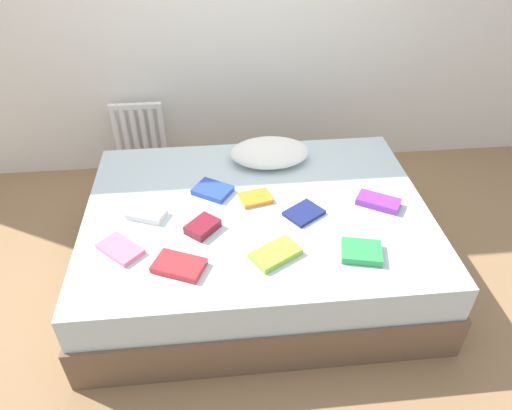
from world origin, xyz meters
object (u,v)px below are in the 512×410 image
object	(u,v)px
textbook_purple	(378,202)
textbook_pink	(120,249)
pillow	(270,152)
textbook_lime	(276,254)
textbook_green	(361,252)
textbook_navy	(304,213)
radiator	(140,134)
textbook_maroon	(203,227)
textbook_orange	(256,198)
textbook_white	(147,214)
bed	(257,240)
textbook_blue	(213,190)
textbook_red	(179,266)

from	to	relation	value
textbook_purple	textbook_pink	distance (m)	1.46
pillow	textbook_lime	world-z (taller)	pillow
pillow	textbook_pink	size ratio (longest dim) A/B	2.21
textbook_green	textbook_navy	size ratio (longest dim) A/B	1.01
radiator	textbook_maroon	distance (m)	1.46
radiator	textbook_green	xyz separation A→B (m)	(1.29, -1.64, 0.16)
textbook_orange	textbook_white	bearing A→B (deg)	174.86
bed	radiator	world-z (taller)	radiator
textbook_green	pillow	bearing A→B (deg)	124.19
textbook_navy	textbook_lime	bearing A→B (deg)	-157.63
textbook_orange	radiator	bearing A→B (deg)	111.83
textbook_navy	textbook_blue	world-z (taller)	textbook_blue
textbook_orange	bed	bearing A→B (deg)	-104.92
textbook_lime	textbook_blue	distance (m)	0.65
textbook_green	textbook_red	world-z (taller)	textbook_green
textbook_blue	textbook_maroon	world-z (taller)	textbook_maroon
textbook_white	textbook_blue	distance (m)	0.42
pillow	textbook_blue	size ratio (longest dim) A/B	2.43
radiator	textbook_orange	xyz separation A→B (m)	(0.80, -1.12, 0.15)
pillow	textbook_green	world-z (taller)	pillow
textbook_green	radiator	bearing A→B (deg)	141.41
textbook_navy	textbook_orange	xyz separation A→B (m)	(-0.26, 0.17, 0.00)
pillow	textbook_navy	size ratio (longest dim) A/B	2.56
textbook_navy	textbook_red	size ratio (longest dim) A/B	0.82
textbook_white	textbook_purple	distance (m)	1.33
textbook_lime	textbook_maroon	world-z (taller)	textbook_maroon
textbook_green	bed	bearing A→B (deg)	151.19
textbook_blue	textbook_pink	bearing A→B (deg)	-103.48
textbook_navy	textbook_red	distance (m)	0.77
textbook_pink	pillow	bearing A→B (deg)	85.98
textbook_green	textbook_orange	bearing A→B (deg)	146.56
radiator	pillow	distance (m)	1.19
textbook_red	radiator	bearing A→B (deg)	126.61
textbook_lime	textbook_blue	world-z (taller)	same
bed	textbook_navy	distance (m)	0.38
bed	textbook_maroon	world-z (taller)	textbook_maroon
textbook_orange	textbook_navy	bearing A→B (deg)	-46.60
bed	textbook_orange	world-z (taller)	textbook_orange
textbook_navy	bed	bearing A→B (deg)	125.83
textbook_lime	bed	bearing A→B (deg)	66.62
bed	textbook_green	xyz separation A→B (m)	(0.49, -0.44, 0.27)
radiator	textbook_pink	xyz separation A→B (m)	(0.07, -1.49, 0.15)
radiator	textbook_maroon	world-z (taller)	radiator
textbook_purple	bed	bearing A→B (deg)	-151.70
bed	textbook_red	world-z (taller)	textbook_red
radiator	textbook_blue	world-z (taller)	radiator
radiator	textbook_red	distance (m)	1.69
textbook_white	pillow	bearing A→B (deg)	55.62
textbook_navy	textbook_blue	xyz separation A→B (m)	(-0.51, 0.26, 0.01)
textbook_green	textbook_maroon	size ratio (longest dim) A/B	1.17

